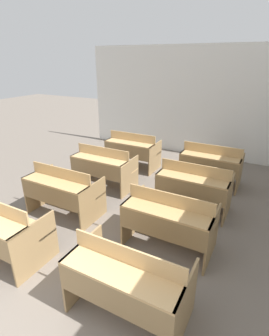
# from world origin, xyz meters

# --- Properties ---
(wall_back) EXTENTS (6.38, 0.06, 3.01)m
(wall_back) POSITION_xyz_m (0.00, 6.88, 1.51)
(wall_back) COLOR silver
(wall_back) RESTS_ON ground_plane
(bench_front_left) EXTENTS (1.27, 0.75, 0.93)m
(bench_front_left) POSITION_xyz_m (-0.92, 1.28, 0.49)
(bench_front_left) COLOR #98794F
(bench_front_left) RESTS_ON ground_plane
(bench_front_right) EXTENTS (1.27, 0.75, 0.93)m
(bench_front_right) POSITION_xyz_m (1.11, 1.30, 0.49)
(bench_front_right) COLOR #98794F
(bench_front_right) RESTS_ON ground_plane
(bench_second_left) EXTENTS (1.27, 0.75, 0.93)m
(bench_second_left) POSITION_xyz_m (-0.92, 2.54, 0.49)
(bench_second_left) COLOR olive
(bench_second_left) RESTS_ON ground_plane
(bench_second_right) EXTENTS (1.27, 0.75, 0.93)m
(bench_second_right) POSITION_xyz_m (1.08, 2.57, 0.49)
(bench_second_right) COLOR olive
(bench_second_right) RESTS_ON ground_plane
(bench_third_left) EXTENTS (1.27, 0.75, 0.93)m
(bench_third_left) POSITION_xyz_m (-0.91, 3.80, 0.49)
(bench_third_left) COLOR #9A7C51
(bench_third_left) RESTS_ON ground_plane
(bench_third_right) EXTENTS (1.27, 0.75, 0.93)m
(bench_third_right) POSITION_xyz_m (1.09, 3.79, 0.49)
(bench_third_right) COLOR olive
(bench_third_right) RESTS_ON ground_plane
(bench_back_left) EXTENTS (1.27, 0.75, 0.93)m
(bench_back_left) POSITION_xyz_m (-0.90, 5.09, 0.49)
(bench_back_left) COLOR #997A50
(bench_back_left) RESTS_ON ground_plane
(bench_back_right) EXTENTS (1.27, 0.75, 0.93)m
(bench_back_right) POSITION_xyz_m (1.11, 5.05, 0.49)
(bench_back_right) COLOR olive
(bench_back_right) RESTS_ON ground_plane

